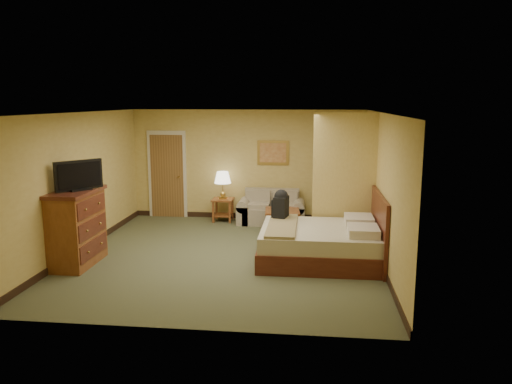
# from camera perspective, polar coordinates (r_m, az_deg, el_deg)

# --- Properties ---
(floor) EXTENTS (6.00, 6.00, 0.00)m
(floor) POSITION_cam_1_polar(r_m,az_deg,el_deg) (9.25, -3.40, -7.29)
(floor) COLOR #4E5235
(floor) RESTS_ON ground
(ceiling) EXTENTS (6.00, 6.00, 0.00)m
(ceiling) POSITION_cam_1_polar(r_m,az_deg,el_deg) (8.81, -3.58, 9.03)
(ceiling) COLOR white
(ceiling) RESTS_ON back_wall
(back_wall) EXTENTS (5.50, 0.02, 2.60)m
(back_wall) POSITION_cam_1_polar(r_m,az_deg,el_deg) (11.87, -1.02, 3.12)
(back_wall) COLOR tan
(back_wall) RESTS_ON floor
(left_wall) EXTENTS (0.02, 6.00, 2.60)m
(left_wall) POSITION_cam_1_polar(r_m,az_deg,el_deg) (9.79, -19.56, 0.94)
(left_wall) COLOR tan
(left_wall) RESTS_ON floor
(right_wall) EXTENTS (0.02, 6.00, 2.60)m
(right_wall) POSITION_cam_1_polar(r_m,az_deg,el_deg) (8.90, 14.24, 0.31)
(right_wall) COLOR tan
(right_wall) RESTS_ON floor
(partition) EXTENTS (1.20, 0.15, 2.60)m
(partition) POSITION_cam_1_polar(r_m,az_deg,el_deg) (9.74, 10.02, 1.34)
(partition) COLOR tan
(partition) RESTS_ON floor
(door) EXTENTS (0.94, 0.16, 2.10)m
(door) POSITION_cam_1_polar(r_m,az_deg,el_deg) (12.28, -10.10, 1.94)
(door) COLOR beige
(door) RESTS_ON floor
(baseboard) EXTENTS (5.50, 0.02, 0.12)m
(baseboard) POSITION_cam_1_polar(r_m,az_deg,el_deg) (12.09, -1.00, -2.73)
(baseboard) COLOR black
(baseboard) RESTS_ON floor
(loveseat) EXTENTS (1.55, 0.72, 0.78)m
(loveseat) POSITION_cam_1_polar(r_m,az_deg,el_deg) (11.57, 1.76, -2.34)
(loveseat) COLOR gray
(loveseat) RESTS_ON floor
(side_table) EXTENTS (0.49, 0.49, 0.54)m
(side_table) POSITION_cam_1_polar(r_m,az_deg,el_deg) (11.77, -3.80, -1.64)
(side_table) COLOR brown
(side_table) RESTS_ON floor
(table_lamp) EXTENTS (0.39, 0.39, 0.64)m
(table_lamp) POSITION_cam_1_polar(r_m,az_deg,el_deg) (11.65, -3.84, 1.58)
(table_lamp) COLOR #B59342
(table_lamp) RESTS_ON side_table
(coffee_table) EXTENTS (0.79, 0.79, 0.47)m
(coffee_table) POSITION_cam_1_polar(r_m,az_deg,el_deg) (10.86, 3.02, -2.75)
(coffee_table) COLOR brown
(coffee_table) RESTS_ON floor
(wall_picture) EXTENTS (0.74, 0.04, 0.57)m
(wall_picture) POSITION_cam_1_polar(r_m,az_deg,el_deg) (11.75, 1.95, 4.51)
(wall_picture) COLOR #B78E3F
(wall_picture) RESTS_ON back_wall
(dresser) EXTENTS (0.65, 1.23, 1.31)m
(dresser) POSITION_cam_1_polar(r_m,az_deg,el_deg) (9.13, -19.82, -3.82)
(dresser) COLOR brown
(dresser) RESTS_ON floor
(tv) EXTENTS (0.56, 0.70, 0.51)m
(tv) POSITION_cam_1_polar(r_m,az_deg,el_deg) (8.92, -19.60, 1.71)
(tv) COLOR black
(tv) RESTS_ON dresser
(bed) EXTENTS (2.23, 1.89, 1.23)m
(bed) POSITION_cam_1_polar(r_m,az_deg,el_deg) (8.94, 8.05, -5.79)
(bed) COLOR #4A1B11
(bed) RESTS_ON floor
(backpack) EXTENTS (0.29, 0.37, 0.57)m
(backpack) POSITION_cam_1_polar(r_m,az_deg,el_deg) (9.35, 2.90, -1.36)
(backpack) COLOR black
(backpack) RESTS_ON bed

